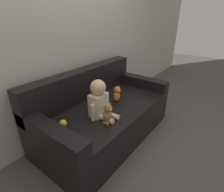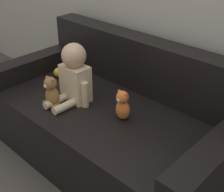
% 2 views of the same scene
% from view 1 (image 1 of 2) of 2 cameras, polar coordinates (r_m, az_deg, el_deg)
% --- Properties ---
extents(ground_plane, '(12.00, 12.00, 0.00)m').
position_cam_1_polar(ground_plane, '(2.48, -1.81, -12.44)').
color(ground_plane, '#4C4742').
extents(wall_back, '(8.00, 0.05, 2.60)m').
position_cam_1_polar(wall_back, '(2.36, -13.47, 19.44)').
color(wall_back, '#ADA89E').
rests_on(wall_back, ground_plane).
extents(couch, '(1.81, 0.94, 0.87)m').
position_cam_1_polar(couch, '(2.33, -2.91, -6.02)').
color(couch, black).
rests_on(couch, ground_plane).
extents(person_baby, '(0.28, 0.33, 0.43)m').
position_cam_1_polar(person_baby, '(1.92, -4.15, -1.30)').
color(person_baby, beige).
rests_on(person_baby, couch).
extents(teddy_bear_brown, '(0.13, 0.10, 0.22)m').
position_cam_1_polar(teddy_bear_brown, '(1.83, -1.43, -5.84)').
color(teddy_bear_brown, olive).
rests_on(teddy_bear_brown, couch).
extents(plush_toy_side, '(0.10, 0.09, 0.21)m').
position_cam_1_polar(plush_toy_side, '(2.28, 1.63, 0.65)').
color(plush_toy_side, orange).
rests_on(plush_toy_side, couch).
extents(toy_ball, '(0.08, 0.08, 0.08)m').
position_cam_1_polar(toy_ball, '(1.87, -15.72, -8.60)').
color(toy_ball, gold).
rests_on(toy_ball, couch).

